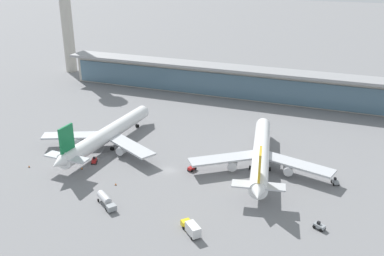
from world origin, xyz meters
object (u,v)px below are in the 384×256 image
object	(u,v)px
safety_cone_echo	(29,166)
safety_cone_delta	(82,168)
control_tower	(64,0)
airliner_centre_stand	(261,154)
service_truck_near_nose_red	(94,161)
service_truck_at_far_stand_yellow	(192,228)
service_truck_under_wing_grey	(106,200)
safety_cone_alpha	(116,184)
service_truck_on_taxiway_grey	(319,226)
airliner_left_stand	(107,135)
service_truck_by_tail_grey	(335,182)
safety_cone_bravo	(68,167)
service_truck_mid_apron_red	(192,168)
safety_cone_charlie	(70,165)

from	to	relation	value
safety_cone_echo	safety_cone_delta	bearing A→B (deg)	17.55
safety_cone_echo	control_tower	bearing A→B (deg)	120.14
airliner_centre_stand	service_truck_near_nose_red	xyz separation A→B (m)	(-51.97, -16.70, -4.11)
safety_cone_echo	service_truck_at_far_stand_yellow	bearing A→B (deg)	-12.63
service_truck_under_wing_grey	safety_cone_alpha	world-z (taller)	service_truck_under_wing_grey
airliner_centre_stand	safety_cone_delta	bearing A→B (deg)	-157.68
service_truck_on_taxiway_grey	airliner_left_stand	bearing A→B (deg)	163.07
service_truck_under_wing_grey	service_truck_by_tail_grey	size ratio (longest dim) A/B	2.52
service_truck_on_taxiway_grey	service_truck_at_far_stand_yellow	size ratio (longest dim) A/B	0.48
service_truck_near_nose_red	service_truck_on_taxiway_grey	size ratio (longest dim) A/B	1.00
control_tower	safety_cone_alpha	xyz separation A→B (m)	(96.18, -109.76, -40.71)
airliner_left_stand	service_truck_by_tail_grey	xyz separation A→B (m)	(78.10, 2.20, -4.11)
service_truck_at_far_stand_yellow	safety_cone_bravo	world-z (taller)	service_truck_at_far_stand_yellow
service_truck_under_wing_grey	safety_cone_delta	world-z (taller)	service_truck_under_wing_grey
service_truck_near_nose_red	safety_cone_alpha	bearing A→B (deg)	-35.68
service_truck_near_nose_red	service_truck_by_tail_grey	xyz separation A→B (m)	(75.39, 14.67, 0.00)
service_truck_by_tail_grey	safety_cone_delta	world-z (taller)	service_truck_by_tail_grey
service_truck_by_tail_grey	service_truck_on_taxiway_grey	bearing A→B (deg)	-94.14
service_truck_by_tail_grey	safety_cone_alpha	world-z (taller)	service_truck_by_tail_grey
service_truck_near_nose_red	safety_cone_bravo	bearing A→B (deg)	-131.46
service_truck_mid_apron_red	service_truck_by_tail_grey	xyz separation A→B (m)	(43.35, 7.59, 0.00)
service_truck_near_nose_red	service_truck_at_far_stand_yellow	world-z (taller)	service_truck_at_far_stand_yellow
airliner_left_stand	safety_cone_alpha	distance (m)	28.77
control_tower	safety_cone_echo	distance (m)	133.51
service_truck_by_tail_grey	safety_cone_bravo	size ratio (longest dim) A/B	4.73
control_tower	safety_cone_charlie	distance (m)	135.00
airliner_left_stand	control_tower	world-z (taller)	control_tower
airliner_centre_stand	service_truck_on_taxiway_grey	bearing A→B (deg)	-51.82
safety_cone_alpha	safety_cone_delta	distance (m)	16.42
safety_cone_delta	service_truck_on_taxiway_grey	bearing A→B (deg)	-4.24
service_truck_under_wing_grey	service_truck_by_tail_grey	world-z (taller)	service_truck_under_wing_grey
airliner_left_stand	service_truck_mid_apron_red	bearing A→B (deg)	-8.83
service_truck_under_wing_grey	service_truck_on_taxiway_grey	size ratio (longest dim) A/B	2.51
airliner_centre_stand	service_truck_by_tail_grey	xyz separation A→B (m)	(23.42, -2.03, -4.11)
safety_cone_alpha	safety_cone_echo	bearing A→B (deg)	-179.63
safety_cone_charlie	safety_cone_delta	bearing A→B (deg)	-6.83
airliner_centre_stand	safety_cone_charlie	xyz separation A→B (m)	(-58.14, -21.30, -4.67)
service_truck_on_taxiway_grey	airliner_centre_stand	bearing A→B (deg)	128.18
service_truck_on_taxiway_grey	control_tower	world-z (taller)	control_tower
control_tower	safety_cone_charlie	bearing A→B (deg)	-53.97
service_truck_on_taxiway_grey	safety_cone_echo	bearing A→B (deg)	179.84
safety_cone_alpha	safety_cone_bravo	distance (m)	20.34
safety_cone_alpha	safety_cone_bravo	xyz separation A→B (m)	(-19.98, 3.83, 0.00)
service_truck_mid_apron_red	service_truck_at_far_stand_yellow	distance (m)	33.94
airliner_left_stand	control_tower	bearing A→B (deg)	132.30
airliner_centre_stand	safety_cone_delta	xyz separation A→B (m)	(-53.30, -21.88, -4.67)
service_truck_mid_apron_red	safety_cone_charlie	bearing A→B (deg)	-163.00
airliner_centre_stand	service_truck_under_wing_grey	bearing A→B (deg)	-132.23
service_truck_mid_apron_red	control_tower	distance (m)	152.09
control_tower	safety_cone_bravo	xyz separation A→B (m)	(76.20, -105.93, -40.71)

